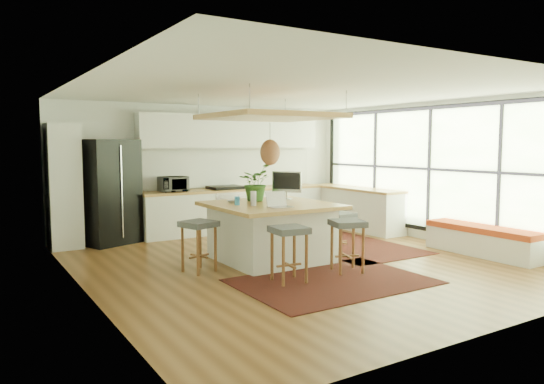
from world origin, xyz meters
TOP-DOWN VIEW (x-y plane):
  - floor at (0.00, 0.00)m, footprint 7.00×7.00m
  - ceiling at (0.00, 0.00)m, footprint 7.00×7.00m
  - wall_back at (0.00, 3.50)m, footprint 6.50×0.00m
  - wall_front at (0.00, -3.50)m, footprint 6.50×0.00m
  - wall_left at (-3.25, 0.00)m, footprint 0.00×7.00m
  - wall_right at (3.25, 0.00)m, footprint 0.00×7.00m
  - window_wall at (3.22, 0.00)m, footprint 0.10×6.20m
  - pantry at (-2.95, 3.18)m, footprint 0.55×0.60m
  - back_counter_base at (0.55, 3.18)m, footprint 4.20×0.60m
  - back_counter_top at (0.55, 3.18)m, footprint 4.24×0.64m
  - backsplash at (0.55, 3.48)m, footprint 4.20×0.02m
  - upper_cabinets at (0.55, 3.32)m, footprint 4.20×0.34m
  - range at (0.30, 3.18)m, footprint 0.76×0.62m
  - right_counter_base at (2.93, 2.00)m, footprint 0.60×2.50m
  - right_counter_top at (2.93, 2.00)m, footprint 0.64×2.54m
  - window_bench at (2.95, -1.20)m, footprint 0.52×2.00m
  - ceiling_panel at (-0.30, 0.40)m, footprint 1.86×1.86m
  - rug_near at (-0.26, -1.18)m, footprint 2.60×1.80m
  - rug_right at (1.52, 0.54)m, footprint 1.80×2.60m
  - fridge at (-2.16, 3.18)m, footprint 1.19×1.07m
  - island at (-0.30, 0.38)m, footprint 1.85×1.85m
  - stool_near_left at (-0.79, -0.88)m, footprint 0.50×0.50m
  - stool_near_right at (0.25, -0.87)m, footprint 0.57×0.57m
  - stool_right_front at (0.87, 0.07)m, footprint 0.47×0.47m
  - stool_right_back at (0.85, 0.80)m, footprint 0.47×0.47m
  - stool_left_side at (-1.59, 0.30)m, footprint 0.56×0.56m
  - laptop at (-0.46, -0.16)m, footprint 0.35×0.37m
  - monitor at (0.24, 0.73)m, footprint 0.48×0.53m
  - microwave at (-0.87, 3.19)m, footprint 0.55×0.32m
  - island_plant at (-0.33, 0.84)m, footprint 0.83×0.84m
  - island_bowl at (-0.79, 0.74)m, footprint 0.24×0.24m
  - island_bottle_0 at (-0.85, 0.48)m, footprint 0.07×0.07m
  - island_bottle_1 at (-0.70, 0.23)m, footprint 0.07×0.07m

SIDE VIEW (x-z plane):
  - floor at x=0.00m, z-range 0.00..0.00m
  - rug_near at x=-0.26m, z-range 0.00..0.01m
  - rug_right at x=1.52m, z-range 0.00..0.01m
  - window_bench at x=2.95m, z-range 0.00..0.50m
  - stool_near_left at x=-0.79m, z-range -0.03..0.74m
  - stool_near_right at x=0.25m, z-range -0.03..0.74m
  - stool_right_front at x=0.87m, z-range -0.01..0.72m
  - stool_right_back at x=0.85m, z-range 0.04..0.67m
  - stool_left_side at x=-1.59m, z-range -0.02..0.73m
  - back_counter_base at x=0.55m, z-range 0.00..0.88m
  - right_counter_base at x=2.93m, z-range 0.00..0.88m
  - island at x=-0.30m, z-range 0.00..0.93m
  - range at x=0.30m, z-range 0.00..1.00m
  - back_counter_top at x=0.55m, z-range 0.88..0.93m
  - right_counter_top at x=2.93m, z-range 0.88..0.93m
  - fridge at x=-2.16m, z-range -0.06..1.91m
  - island_bowl at x=-0.79m, z-range 0.93..0.98m
  - island_bottle_0 at x=-0.85m, z-range 0.93..1.12m
  - island_bottle_1 at x=-0.70m, z-range 0.93..1.12m
  - laptop at x=-0.46m, z-range 0.92..1.18m
  - microwave at x=-0.87m, z-range 0.93..1.30m
  - pantry at x=-2.95m, z-range 0.00..2.25m
  - island_plant at x=-0.33m, z-range 0.93..1.42m
  - monitor at x=0.24m, z-range 0.94..1.44m
  - wall_back at x=0.00m, z-range -1.90..4.60m
  - wall_front at x=0.00m, z-range -1.90..4.60m
  - wall_left at x=-3.25m, z-range -2.15..4.85m
  - wall_right at x=3.25m, z-range -2.15..4.85m
  - backsplash at x=0.55m, z-range 0.95..1.75m
  - window_wall at x=3.22m, z-range 0.10..2.70m
  - ceiling_panel at x=-0.30m, z-range 1.65..2.45m
  - upper_cabinets at x=0.55m, z-range 1.80..2.50m
  - ceiling at x=0.00m, z-range 2.70..2.70m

